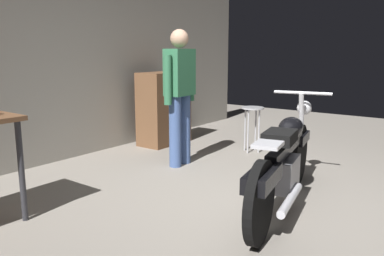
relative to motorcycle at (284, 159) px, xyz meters
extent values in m
plane|color=gray|center=(-0.19, 0.25, -0.45)|extent=(12.00, 12.00, 0.00)
cube|color=gray|center=(-0.19, 3.05, 1.10)|extent=(8.00, 0.12, 3.10)
cylinder|color=#2D2D33|center=(-1.60, 1.62, -0.02)|extent=(0.05, 0.05, 0.86)
cylinder|color=black|center=(0.74, 0.16, -0.13)|extent=(0.64, 0.20, 0.64)
cylinder|color=black|center=(-0.78, -0.16, -0.13)|extent=(0.64, 0.20, 0.64)
cube|color=black|center=(0.74, 0.16, 0.05)|extent=(0.46, 0.23, 0.10)
cube|color=black|center=(-0.73, -0.15, 0.05)|extent=(0.55, 0.28, 0.12)
cube|color=gray|center=(-0.07, -0.01, -0.11)|extent=(0.48, 0.32, 0.28)
cube|color=black|center=(0.03, 0.01, 0.10)|extent=(1.10, 0.32, 0.10)
ellipsoid|color=black|center=(0.23, 0.05, 0.25)|extent=(0.48, 0.31, 0.20)
cube|color=black|center=(-0.21, -0.04, 0.25)|extent=(0.40, 0.31, 0.10)
cube|color=silver|center=(-0.60, -0.12, 0.27)|extent=(0.28, 0.24, 0.03)
cylinder|color=silver|center=(0.80, 0.17, 0.20)|extent=(0.27, 0.10, 0.68)
cylinder|color=silver|center=(0.76, 0.16, 0.53)|extent=(0.15, 0.59, 0.03)
sphere|color=silver|center=(0.92, 0.19, 0.35)|extent=(0.16, 0.16, 0.16)
cylinder|color=silver|center=(-0.33, -0.21, -0.23)|extent=(0.70, 0.21, 0.07)
cylinder|color=#435D95|center=(0.61, 1.62, -0.01)|extent=(0.15, 0.15, 0.88)
cylinder|color=#435D95|center=(0.41, 1.61, -0.01)|extent=(0.15, 0.15, 0.88)
cube|color=#33724C|center=(0.51, 1.62, 0.71)|extent=(0.39, 0.24, 0.56)
cylinder|color=#33724C|center=(0.75, 1.63, 0.63)|extent=(0.09, 0.09, 0.58)
cylinder|color=#33724C|center=(0.27, 1.61, 0.63)|extent=(0.09, 0.09, 0.58)
sphere|color=tan|center=(0.51, 1.62, 1.11)|extent=(0.22, 0.22, 0.22)
cylinder|color=#B2B2B7|center=(1.64, 1.22, 0.18)|extent=(0.32, 0.32, 0.02)
cylinder|color=#B2B2B7|center=(1.75, 1.22, -0.14)|extent=(0.02, 0.02, 0.62)
cylinder|color=#B2B2B7|center=(1.64, 1.33, -0.14)|extent=(0.02, 0.02, 0.62)
cylinder|color=#B2B2B7|center=(1.53, 1.22, -0.14)|extent=(0.02, 0.02, 0.62)
cylinder|color=#B2B2B7|center=(1.64, 1.11, -0.14)|extent=(0.02, 0.02, 0.62)
cube|color=brown|center=(1.28, 2.55, 0.10)|extent=(0.80, 0.44, 1.10)
sphere|color=tan|center=(1.28, 2.32, 0.40)|extent=(0.04, 0.04, 0.04)
sphere|color=tan|center=(1.28, 2.32, 0.10)|extent=(0.04, 0.04, 0.04)
sphere|color=tan|center=(1.28, 2.32, -0.20)|extent=(0.04, 0.04, 0.04)
camera|label=1|loc=(-3.27, -1.41, 0.96)|focal=37.09mm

